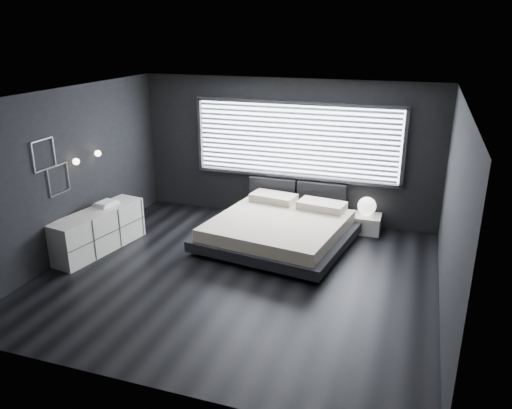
% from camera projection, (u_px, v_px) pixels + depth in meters
% --- Properties ---
extents(room, '(6.04, 6.00, 2.80)m').
position_uv_depth(room, '(238.00, 191.00, 7.42)').
color(room, black).
rests_on(room, ground).
extents(window, '(4.14, 0.09, 1.52)m').
position_uv_depth(window, '(296.00, 141.00, 9.69)').
color(window, white).
rests_on(window, ground).
extents(headboard, '(1.96, 0.16, 0.52)m').
position_uv_depth(headboard, '(297.00, 193.00, 9.98)').
color(headboard, black).
rests_on(headboard, ground).
extents(sconce_near, '(0.18, 0.11, 0.11)m').
position_uv_depth(sconce_near, '(76.00, 162.00, 8.26)').
color(sconce_near, silver).
rests_on(sconce_near, ground).
extents(sconce_far, '(0.18, 0.11, 0.11)m').
position_uv_depth(sconce_far, '(98.00, 153.00, 8.79)').
color(sconce_far, silver).
rests_on(sconce_far, ground).
extents(wall_art_upper, '(0.01, 0.48, 0.48)m').
position_uv_depth(wall_art_upper, '(44.00, 155.00, 7.67)').
color(wall_art_upper, '#47474C').
rests_on(wall_art_upper, ground).
extents(wall_art_lower, '(0.01, 0.48, 0.48)m').
position_uv_depth(wall_art_lower, '(59.00, 180.00, 8.05)').
color(wall_art_lower, '#47474C').
rests_on(wall_art_lower, ground).
extents(bed, '(2.76, 2.66, 0.63)m').
position_uv_depth(bed, '(279.00, 229.00, 8.93)').
color(bed, black).
rests_on(bed, ground).
extents(nightstand, '(0.58, 0.48, 0.33)m').
position_uv_depth(nightstand, '(365.00, 223.00, 9.51)').
color(nightstand, silver).
rests_on(nightstand, ground).
extents(orb_lamp, '(0.35, 0.35, 0.35)m').
position_uv_depth(orb_lamp, '(367.00, 206.00, 9.43)').
color(orb_lamp, white).
rests_on(orb_lamp, nightstand).
extents(dresser, '(0.81, 1.88, 0.73)m').
position_uv_depth(dresser, '(99.00, 231.00, 8.67)').
color(dresser, silver).
rests_on(dresser, ground).
extents(book_stack, '(0.36, 0.42, 0.08)m').
position_uv_depth(book_stack, '(106.00, 203.00, 8.80)').
color(book_stack, white).
rests_on(book_stack, dresser).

